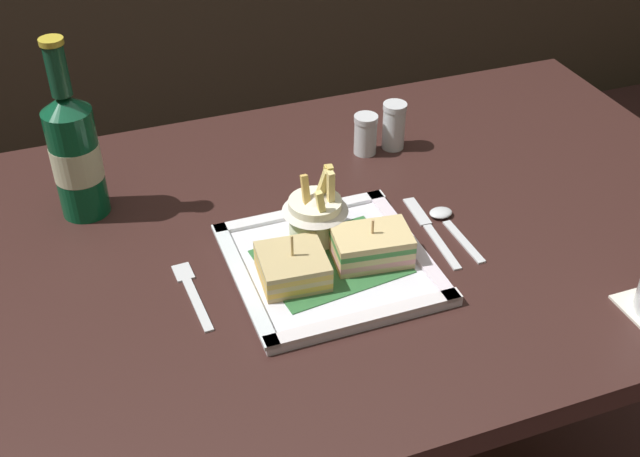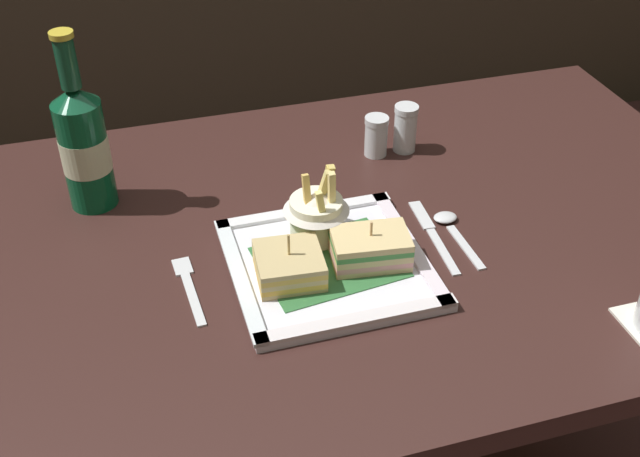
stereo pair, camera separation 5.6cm
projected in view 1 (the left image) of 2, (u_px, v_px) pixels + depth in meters
The scene contains 11 objects.
dining_table at pixel (312, 304), 1.21m from camera, with size 1.34×0.79×0.72m.
square_plate at pixel (329, 264), 1.07m from camera, with size 0.26×0.26×0.02m.
sandwich_half_left at pixel (293, 267), 1.03m from camera, with size 0.09×0.09×0.07m.
sandwich_half_right at pixel (372, 246), 1.06m from camera, with size 0.11×0.08×0.07m.
fries_cup at pixel (316, 211), 1.09m from camera, with size 0.09×0.09×0.11m.
beer_bottle at pixel (75, 153), 1.13m from camera, with size 0.07×0.07×0.27m.
fork at pixel (192, 291), 1.04m from camera, with size 0.03×0.14×0.00m.
knife at pixel (429, 229), 1.15m from camera, with size 0.02×0.18×0.00m.
spoon at pixel (447, 220), 1.16m from camera, with size 0.03×0.13×0.01m.
salt_shaker at pixel (365, 137), 1.30m from camera, with size 0.04×0.04×0.07m.
pepper_shaker at pixel (394, 128), 1.31m from camera, with size 0.04×0.04×0.08m.
Camera 1 is at (-0.30, -0.85, 1.41)m, focal length 44.41 mm.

